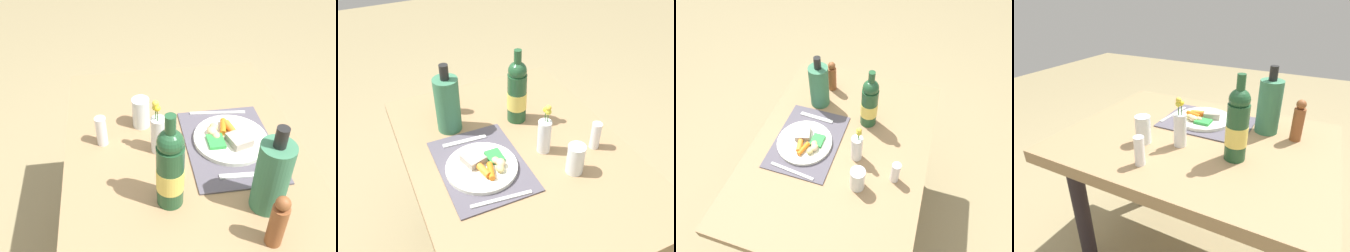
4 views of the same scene
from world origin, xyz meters
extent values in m
cube|color=#977751|center=(0.00, 0.00, 0.69)|extent=(1.11, 0.82, 0.05)
cylinder|color=black|center=(-0.44, -0.29, 0.33)|extent=(0.07, 0.07, 0.66)
cylinder|color=black|center=(-0.44, 0.29, 0.33)|extent=(0.07, 0.07, 0.66)
cube|color=#524D59|center=(0.01, -0.16, 0.71)|extent=(0.41, 0.30, 0.01)
cylinder|color=white|center=(0.03, -0.16, 0.73)|extent=(0.26, 0.26, 0.02)
cube|color=#9F9386|center=(0.00, -0.18, 0.75)|extent=(0.09, 0.09, 0.03)
cylinder|color=orange|center=(0.07, -0.17, 0.75)|extent=(0.06, 0.04, 0.03)
cylinder|color=orange|center=(0.08, -0.15, 0.74)|extent=(0.08, 0.04, 0.02)
ellipsoid|color=#D8AD81|center=(0.04, -0.11, 0.74)|extent=(0.03, 0.03, 0.02)
ellipsoid|color=#D7BA85|center=(0.06, -0.10, 0.75)|extent=(0.04, 0.03, 0.03)
ellipsoid|color=#D0C074|center=(0.08, -0.11, 0.74)|extent=(0.04, 0.03, 0.02)
cube|color=green|center=(0.01, -0.11, 0.74)|extent=(0.07, 0.06, 0.01)
cube|color=silver|center=(-0.14, -0.17, 0.72)|extent=(0.03, 0.17, 0.00)
cube|color=silver|center=(0.19, -0.16, 0.72)|extent=(0.04, 0.21, 0.00)
cylinder|color=white|center=(0.09, 0.28, 0.77)|extent=(0.04, 0.04, 0.11)
cylinder|color=silver|center=(0.17, 0.14, 0.77)|extent=(0.06, 0.06, 0.11)
cylinder|color=silver|center=(0.17, 0.14, 0.75)|extent=(0.06, 0.06, 0.06)
cylinder|color=silver|center=(0.03, 0.09, 0.78)|extent=(0.05, 0.05, 0.14)
cylinder|color=#3F7233|center=(0.03, 0.10, 0.80)|extent=(0.00, 0.00, 0.18)
sphere|color=gold|center=(0.03, 0.10, 0.89)|extent=(0.02, 0.02, 0.02)
cylinder|color=#3F7233|center=(0.02, 0.09, 0.80)|extent=(0.00, 0.00, 0.18)
sphere|color=yellow|center=(0.02, 0.09, 0.89)|extent=(0.02, 0.02, 0.02)
cylinder|color=#3F7233|center=(0.03, 0.10, 0.81)|extent=(0.00, 0.00, 0.20)
sphere|color=yellow|center=(0.03, 0.10, 0.91)|extent=(0.02, 0.02, 0.02)
cylinder|color=#387351|center=(-0.25, -0.19, 0.83)|extent=(0.10, 0.10, 0.23)
cylinder|color=black|center=(-0.25, -0.19, 0.97)|extent=(0.03, 0.03, 0.06)
cylinder|color=#214F2D|center=(-0.20, 0.08, 0.82)|extent=(0.08, 0.08, 0.21)
sphere|color=#214F2D|center=(-0.20, 0.08, 0.94)|extent=(0.08, 0.08, 0.08)
cylinder|color=#214F2D|center=(-0.20, 0.08, 0.99)|extent=(0.03, 0.03, 0.08)
cylinder|color=#ECD45C|center=(-0.20, 0.08, 0.81)|extent=(0.08, 0.08, 0.07)
cylinder|color=brown|center=(-0.38, -0.17, 0.78)|extent=(0.05, 0.05, 0.14)
sphere|color=brown|center=(-0.38, -0.17, 0.87)|extent=(0.04, 0.04, 0.04)
camera|label=1|loc=(-0.94, 0.20, 1.62)|focal=41.46mm
camera|label=2|loc=(0.94, -0.48, 1.65)|focal=39.41mm
camera|label=3|loc=(0.82, 0.28, 1.88)|focal=33.04mm
camera|label=4|loc=(-0.43, 0.97, 1.28)|focal=30.15mm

